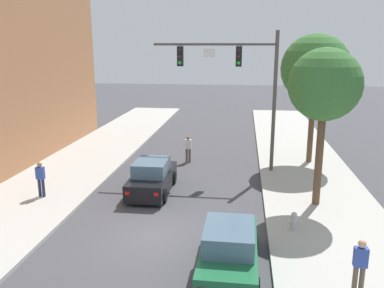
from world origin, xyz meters
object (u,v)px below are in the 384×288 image
traffic_signal_mast (240,75)px  fire_hydrant (294,221)px  car_lead_black (152,178)px  pedestrian_sidewalk_left_walker (41,178)px  car_following_green (229,251)px  street_tree_nearest (325,86)px  pedestrian_sidewalk_right_walker (360,264)px  street_tree_second (315,69)px  pedestrian_crossing_road (188,148)px

traffic_signal_mast → fire_hydrant: 9.17m
car_lead_black → pedestrian_sidewalk_left_walker: size_ratio=2.59×
traffic_signal_mast → car_following_green: 11.40m
pedestrian_sidewalk_left_walker → fire_hydrant: bearing=-10.6°
car_lead_black → street_tree_nearest: size_ratio=0.64×
pedestrian_sidewalk_right_walker → fire_hydrant: bearing=108.7°
car_lead_black → fire_hydrant: car_lead_black is taller
street_tree_second → traffic_signal_mast: bearing=-153.7°
fire_hydrant → street_tree_second: size_ratio=0.10×
pedestrian_sidewalk_right_walker → pedestrian_crossing_road: bearing=117.0°
fire_hydrant → pedestrian_crossing_road: bearing=120.3°
street_tree_nearest → street_tree_second: (0.71, 6.76, 0.31)m
fire_hydrant → pedestrian_sidewalk_right_walker: bearing=-71.3°
pedestrian_sidewalk_left_walker → pedestrian_sidewalk_right_walker: 13.65m
pedestrian_crossing_road → fire_hydrant: pedestrian_crossing_road is taller
car_following_green → pedestrian_sidewalk_right_walker: bearing=-13.9°
car_following_green → pedestrian_sidewalk_right_walker: pedestrian_sidewalk_right_walker is taller
street_tree_second → pedestrian_crossing_road: bearing=-175.1°
street_tree_nearest → car_lead_black: bearing=173.2°
car_following_green → fire_hydrant: car_following_green is taller
traffic_signal_mast → pedestrian_sidewalk_left_walker: (-8.80, -5.42, -4.28)m
street_tree_second → pedestrian_sidewalk_right_walker: bearing=-92.9°
car_lead_black → pedestrian_sidewalk_left_walker: bearing=-161.2°
traffic_signal_mast → pedestrian_sidewalk_right_walker: size_ratio=4.57×
car_lead_black → street_tree_second: size_ratio=0.57×
pedestrian_sidewalk_left_walker → traffic_signal_mast: bearing=31.6°
car_following_green → street_tree_nearest: bearing=58.1°
traffic_signal_mast → pedestrian_sidewalk_right_walker: bearing=-72.7°
pedestrian_sidewalk_right_walker → street_tree_nearest: (-0.03, 6.62, 4.22)m
car_lead_black → pedestrian_sidewalk_left_walker: 5.07m
traffic_signal_mast → street_tree_nearest: bearing=-53.3°
pedestrian_sidewalk_left_walker → pedestrian_crossing_road: pedestrian_sidewalk_left_walker is taller
pedestrian_sidewalk_left_walker → car_following_green: bearing=-29.8°
fire_hydrant → pedestrian_sidewalk_left_walker: bearing=169.4°
traffic_signal_mast → fire_hydrant: size_ratio=10.42×
pedestrian_crossing_road → pedestrian_sidewalk_right_walker: size_ratio=1.00×
pedestrian_sidewalk_right_walker → street_tree_nearest: 7.86m
fire_hydrant → street_tree_nearest: 5.68m
pedestrian_crossing_road → street_tree_second: (7.20, 0.61, 4.69)m
pedestrian_crossing_road → street_tree_nearest: (6.49, -6.15, 4.37)m
pedestrian_sidewalk_right_walker → fire_hydrant: (-1.30, 3.84, -0.56)m
car_following_green → pedestrian_sidewalk_right_walker: size_ratio=2.59×
car_following_green → street_tree_nearest: size_ratio=0.64×
street_tree_nearest → pedestrian_sidewalk_left_walker: bearing=-176.6°
pedestrian_sidewalk_left_walker → street_tree_second: (13.00, 7.49, 4.54)m
car_following_green → car_lead_black: bearing=120.7°
car_lead_black → pedestrian_sidewalk_left_walker: pedestrian_sidewalk_left_walker is taller
car_following_green → fire_hydrant: (2.30, 2.95, -0.22)m
street_tree_nearest → pedestrian_crossing_road: bearing=136.5°
car_following_green → street_tree_second: 14.08m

